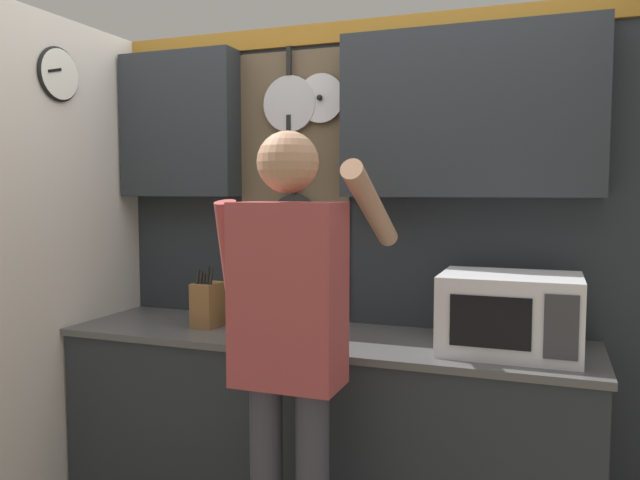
% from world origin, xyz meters
% --- Properties ---
extents(base_cabinet_counter, '(2.32, 0.62, 0.92)m').
position_xyz_m(base_cabinet_counter, '(0.00, -0.00, 0.46)').
color(base_cabinet_counter, '#23282D').
rests_on(base_cabinet_counter, ground_plane).
extents(back_wall_unit, '(2.89, 0.20, 2.34)m').
position_xyz_m(back_wall_unit, '(0.03, 0.27, 1.49)').
color(back_wall_unit, '#23282D').
rests_on(back_wall_unit, ground_plane).
extents(side_wall, '(0.07, 1.60, 2.34)m').
position_xyz_m(side_wall, '(-1.18, -0.40, 1.18)').
color(side_wall, silver).
rests_on(side_wall, ground_plane).
extents(microwave, '(0.53, 0.40, 0.31)m').
position_xyz_m(microwave, '(0.80, -0.02, 1.08)').
color(microwave, silver).
rests_on(microwave, base_cabinet_counter).
extents(knife_block, '(0.12, 0.16, 0.29)m').
position_xyz_m(knife_block, '(-0.55, -0.02, 1.03)').
color(knife_block, brown).
rests_on(knife_block, base_cabinet_counter).
extents(utensil_crock, '(0.13, 0.13, 0.33)m').
position_xyz_m(utensil_crock, '(-0.33, -0.02, 1.00)').
color(utensil_crock, white).
rests_on(utensil_crock, base_cabinet_counter).
extents(person, '(0.54, 0.64, 1.76)m').
position_xyz_m(person, '(0.08, -0.53, 1.06)').
color(person, '#383842').
rests_on(person, ground_plane).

